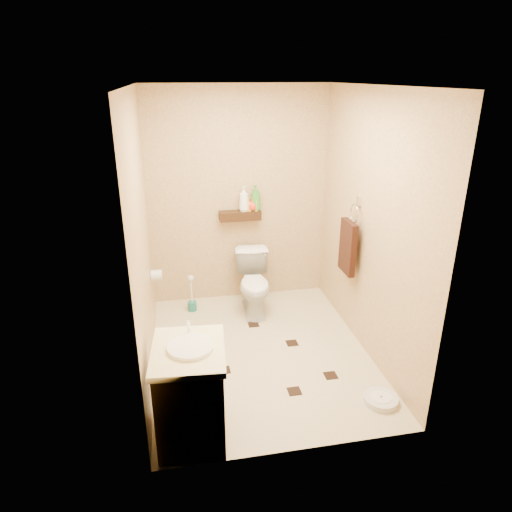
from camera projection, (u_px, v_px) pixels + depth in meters
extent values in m
plane|color=beige|center=(261.00, 352.00, 4.37)|extent=(2.50, 2.50, 0.00)
cube|color=tan|center=(239.00, 198.00, 5.07)|extent=(2.00, 0.04, 2.40)
cube|color=tan|center=(302.00, 299.00, 2.79)|extent=(2.00, 0.04, 2.40)
cube|color=tan|center=(142.00, 241.00, 3.75)|extent=(0.04, 2.50, 2.40)
cube|color=tan|center=(370.00, 227.00, 4.10)|extent=(0.04, 2.50, 2.40)
cube|color=white|center=(262.00, 85.00, 3.48)|extent=(2.00, 2.50, 0.02)
cube|color=#311F0D|center=(240.00, 216.00, 5.06)|extent=(0.46, 0.14, 0.10)
cube|color=black|center=(224.00, 370.00, 4.10)|extent=(0.11, 0.11, 0.01)
cube|color=black|center=(292.00, 343.00, 4.51)|extent=(0.11, 0.11, 0.01)
cube|color=black|center=(294.00, 391.00, 3.83)|extent=(0.11, 0.11, 0.01)
cube|color=black|center=(200.00, 334.00, 4.68)|extent=(0.11, 0.11, 0.01)
cube|color=black|center=(331.00, 375.00, 4.03)|extent=(0.11, 0.11, 0.01)
cube|color=black|center=(253.00, 324.00, 4.85)|extent=(0.11, 0.11, 0.01)
imported|color=white|center=(254.00, 284.00, 5.02)|extent=(0.42, 0.68, 0.67)
cube|color=brown|center=(191.00, 395.00, 3.25)|extent=(0.51, 0.61, 0.69)
cube|color=#FFF8B8|center=(188.00, 351.00, 3.12)|extent=(0.55, 0.64, 0.04)
cylinder|color=white|center=(191.00, 348.00, 3.11)|extent=(0.32, 0.32, 0.04)
cylinder|color=silver|center=(189.00, 326.00, 3.27)|extent=(0.03, 0.03, 0.11)
cylinder|color=silver|center=(381.00, 400.00, 3.69)|extent=(0.28, 0.28, 0.05)
cylinder|color=white|center=(381.00, 397.00, 3.68)|extent=(0.16, 0.16, 0.01)
cylinder|color=#1B6D66|center=(192.00, 306.00, 5.13)|extent=(0.10, 0.10, 0.11)
cylinder|color=silver|center=(191.00, 290.00, 5.05)|extent=(0.02, 0.02, 0.31)
sphere|color=silver|center=(191.00, 278.00, 5.00)|extent=(0.07, 0.07, 0.07)
cube|color=silver|center=(359.00, 201.00, 4.26)|extent=(0.03, 0.06, 0.08)
torus|color=silver|center=(354.00, 213.00, 4.30)|extent=(0.02, 0.19, 0.19)
cube|color=#33180F|center=(348.00, 247.00, 4.42)|extent=(0.06, 0.30, 0.52)
cylinder|color=silver|center=(156.00, 275.00, 4.58)|extent=(0.11, 0.11, 0.11)
cylinder|color=silver|center=(152.00, 270.00, 4.55)|extent=(0.04, 0.02, 0.02)
imported|color=white|center=(244.00, 199.00, 5.00)|extent=(0.15, 0.15, 0.28)
imported|color=gold|center=(248.00, 204.00, 5.03)|extent=(0.08, 0.08, 0.15)
imported|color=red|center=(253.00, 204.00, 5.04)|extent=(0.13, 0.13, 0.16)
imported|color=#36862C|center=(256.00, 198.00, 5.02)|extent=(0.15, 0.15, 0.29)
imported|color=#E3A24B|center=(256.00, 203.00, 5.04)|extent=(0.11, 0.11, 0.17)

